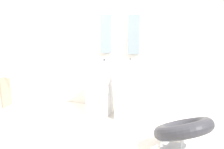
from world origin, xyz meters
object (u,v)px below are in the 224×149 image
(pedestal_sink_left, at_px, (99,89))
(soap_bottle_clear, at_px, (105,64))
(towel_rack, at_px, (4,93))
(lounge_chair, at_px, (183,132))
(soap_bottle_blue, at_px, (104,63))
(pedestal_sink_right, at_px, (128,91))
(soap_bottle_grey, at_px, (130,63))

(pedestal_sink_left, distance_m, soap_bottle_clear, 0.52)
(pedestal_sink_left, bearing_deg, towel_rack, -140.88)
(lounge_chair, distance_m, soap_bottle_clear, 1.83)
(soap_bottle_clear, bearing_deg, soap_bottle_blue, 110.92)
(pedestal_sink_right, bearing_deg, pedestal_sink_left, 180.00)
(soap_bottle_blue, bearing_deg, pedestal_sink_left, -123.65)
(towel_rack, distance_m, soap_bottle_blue, 1.79)
(pedestal_sink_left, xyz_separation_m, soap_bottle_blue, (0.07, 0.10, 0.49))
(pedestal_sink_right, relative_size, soap_bottle_grey, 6.99)
(pedestal_sink_left, height_order, towel_rack, pedestal_sink_left)
(soap_bottle_grey, bearing_deg, pedestal_sink_left, -162.37)
(pedestal_sink_right, bearing_deg, soap_bottle_clear, -171.16)
(pedestal_sink_left, bearing_deg, lounge_chair, -34.22)
(soap_bottle_grey, height_order, soap_bottle_clear, soap_bottle_clear)
(pedestal_sink_left, relative_size, soap_bottle_grey, 6.99)
(lounge_chair, height_order, soap_bottle_clear, soap_bottle_clear)
(pedestal_sink_right, relative_size, towel_rack, 1.10)
(pedestal_sink_left, relative_size, lounge_chair, 0.94)
(towel_rack, height_order, soap_bottle_clear, soap_bottle_clear)
(pedestal_sink_left, xyz_separation_m, towel_rack, (-1.27, -1.03, 0.12))
(pedestal_sink_left, distance_m, pedestal_sink_right, 0.56)
(pedestal_sink_left, distance_m, lounge_chair, 1.86)
(lounge_chair, bearing_deg, towel_rack, 179.81)
(pedestal_sink_right, height_order, towel_rack, pedestal_sink_right)
(towel_rack, height_order, soap_bottle_blue, soap_bottle_blue)
(lounge_chair, bearing_deg, soap_bottle_blue, 141.95)
(towel_rack, xyz_separation_m, soap_bottle_clear, (1.40, 0.96, 0.38))
(lounge_chair, xyz_separation_m, soap_bottle_grey, (-0.98, 1.22, 0.66))
(pedestal_sink_right, distance_m, lounge_chair, 1.43)
(soap_bottle_blue, xyz_separation_m, soap_bottle_grey, (0.48, 0.07, 0.01))
(soap_bottle_blue, bearing_deg, towel_rack, -139.68)
(soap_bottle_blue, distance_m, soap_bottle_clear, 0.18)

